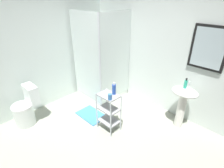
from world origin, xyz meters
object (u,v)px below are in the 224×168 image
Objects in this scene: toilet at (26,109)px; bath_mat at (91,115)px; storage_cart at (109,109)px; rinse_cup at (110,97)px; pedestal_sink at (183,100)px; shampoo_bottle_blue at (114,89)px; shower_stall at (102,79)px; hand_soap_bottle at (186,84)px.

toilet is 1.27m from bath_mat.
rinse_cup is (0.12, -0.08, 0.35)m from storage_cart.
pedestal_sink is 1.28m from shampoo_bottle_blue.
storage_cart is (0.96, -0.72, -0.03)m from shower_stall.
hand_soap_bottle is 0.31× the size of bath_mat.
rinse_cup is at bearing -124.09° from hand_soap_bottle.
shampoo_bottle_blue is (1.01, -0.63, 0.37)m from shower_stall.
toilet is 1.27× the size of bath_mat.
hand_soap_bottle is at bearing 55.91° from rinse_cup.
hand_soap_bottle is at bearing 9.53° from shower_stall.
hand_soap_bottle reaches higher than storage_cart.
shampoo_bottle_blue is (0.05, 0.09, 0.40)m from storage_cart.
hand_soap_bottle is at bearing 43.31° from toilet.
shower_stall reaches higher than hand_soap_bottle.
toilet reaches higher than bath_mat.
pedestal_sink is 1.84m from bath_mat.
toilet is 4.05× the size of hand_soap_bottle.
storage_cart is 0.70m from bath_mat.
pedestal_sink is (1.85, 0.29, 0.12)m from shower_stall.
shampoo_bottle_blue is at bearing 39.42° from toilet.
pedestal_sink is 1.09× the size of storage_cart.
storage_cart is 0.41m from shampoo_bottle_blue.
toilet is 1.61m from storage_cart.
shampoo_bottle_blue is at bearing -131.40° from hand_soap_bottle.
rinse_cup is 0.17× the size of bath_mat.
toilet is at bearing -146.85° from rinse_cup.
pedestal_sink is 1.35m from storage_cart.
rinse_cup is at bearing -125.30° from pedestal_sink.
storage_cart is (1.27, 0.99, 0.12)m from toilet.
shower_stall is at bearing 143.48° from rinse_cup.
shampoo_bottle_blue reaches higher than pedestal_sink.
bath_mat is (0.71, 1.01, -0.31)m from toilet.
storage_cart is 3.94× the size of hand_soap_bottle.
rinse_cup is 1.04m from bath_mat.
hand_soap_bottle is (-0.02, 0.02, 0.31)m from pedestal_sink.
shower_stall is 1.74m from toilet.
rinse_cup is at bearing -9.00° from bath_mat.
storage_cart is 3.34× the size of shampoo_bottle_blue.
bath_mat is (-0.55, 0.02, -0.43)m from storage_cart.
storage_cart is at bearing -131.58° from pedestal_sink.
pedestal_sink reaches higher than storage_cart.
toilet is (-2.16, -2.00, -0.26)m from pedestal_sink.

